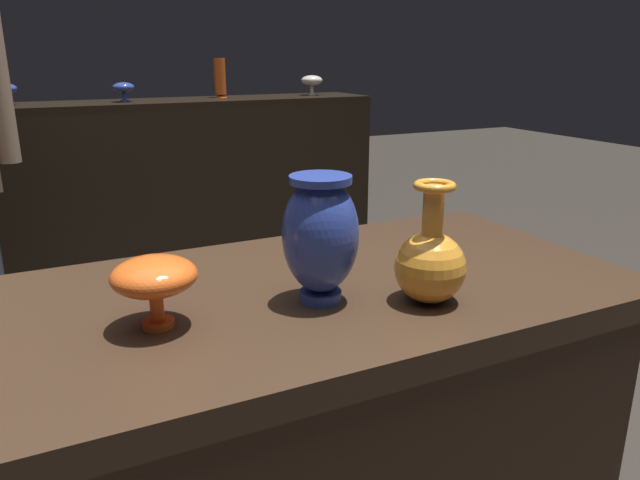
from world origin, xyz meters
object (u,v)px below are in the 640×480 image
Objects in this scene: shelf_vase_far_right at (312,81)px; vase_left_accent at (154,278)px; shelf_vase_center at (123,88)px; vase_centerpiece at (320,235)px; shelf_vase_right at (220,78)px; shelf_vase_left at (4,89)px; vase_tall_behind at (430,262)px.

vase_left_accent is at bearing -120.84° from shelf_vase_far_right.
vase_left_accent is 2.26m from shelf_vase_center.
shelf_vase_right reaches higher than vase_centerpiece.
vase_centerpiece is at bearing -90.89° from shelf_vase_center.
vase_centerpiece is 2.08× the size of shelf_vase_left.
vase_left_accent is (-0.28, 0.02, -0.04)m from vase_centerpiece.
shelf_vase_left reaches higher than vase_tall_behind.
shelf_vase_right is at bearing 76.71° from vase_centerpiece.
vase_centerpiece reaches higher than vase_left_accent.
shelf_vase_right is (0.38, 2.43, 0.22)m from vase_tall_behind.
shelf_vase_far_right is (1.36, 2.27, 0.18)m from vase_left_accent.
shelf_vase_right reaches higher than vase_tall_behind.
shelf_vase_far_right is at bearing -6.44° from shelf_vase_right.
shelf_vase_far_right reaches higher than vase_centerpiece.
vase_left_accent is 2.48m from shelf_vase_right.
shelf_vase_far_right reaches higher than shelf_vase_left.
vase_tall_behind is 2.47m from shelf_vase_right.
shelf_vase_right is at bearing 70.27° from vase_left_accent.
shelf_vase_center is at bearing -177.72° from shelf_vase_far_right.
vase_centerpiece reaches higher than vase_tall_behind.
vase_centerpiece is at bearing -4.21° from vase_left_accent.
shelf_vase_center reaches higher than vase_tall_behind.
shelf_vase_far_right is 1.12× the size of shelf_vase_left.
vase_left_accent is at bearing 175.79° from vase_centerpiece.
shelf_vase_center is (0.32, 2.23, 0.17)m from vase_left_accent.
shelf_vase_left reaches higher than vase_left_accent.
vase_tall_behind is at bearing -110.83° from shelf_vase_far_right.
shelf_vase_center is at bearing -3.90° from shelf_vase_left.
vase_tall_behind is at bearing -86.66° from shelf_vase_center.
shelf_vase_right reaches higher than shelf_vase_left.
shelf_vase_center is (-0.52, -0.10, -0.03)m from shelf_vase_right.
vase_centerpiece is 2.17× the size of shelf_vase_center.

